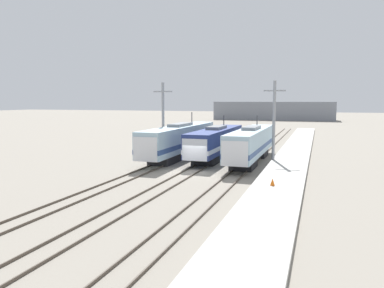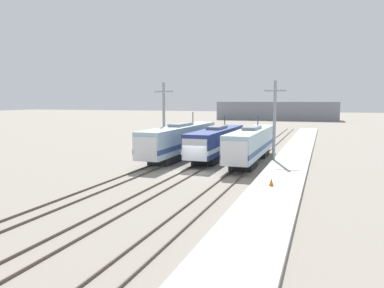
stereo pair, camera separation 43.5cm
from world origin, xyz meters
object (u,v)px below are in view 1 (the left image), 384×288
(locomotive_center, at_px, (215,142))
(locomotive_far_right, at_px, (250,144))
(traffic_cone, at_px, (272,182))
(catenary_tower_left, at_px, (163,118))
(locomotive_far_left, at_px, (179,140))
(catenary_tower_right, at_px, (274,120))

(locomotive_center, height_order, locomotive_far_right, locomotive_far_right)
(locomotive_far_right, bearing_deg, traffic_cone, -72.31)
(locomotive_center, relative_size, catenary_tower_left, 1.83)
(locomotive_far_left, distance_m, locomotive_center, 4.50)
(locomotive_far_right, distance_m, catenary_tower_left, 11.36)
(catenary_tower_right, distance_m, traffic_cone, 13.92)
(locomotive_center, distance_m, catenary_tower_right, 7.48)
(locomotive_far_left, relative_size, catenary_tower_right, 2.18)
(traffic_cone, bearing_deg, catenary_tower_left, 138.56)
(catenary_tower_right, bearing_deg, catenary_tower_left, 180.00)
(catenary_tower_right, bearing_deg, traffic_cone, -83.52)
(catenary_tower_left, relative_size, catenary_tower_right, 1.00)
(locomotive_far_right, height_order, catenary_tower_right, catenary_tower_right)
(locomotive_far_left, distance_m, locomotive_far_right, 9.02)
(locomotive_center, distance_m, locomotive_far_right, 4.69)
(locomotive_center, xyz_separation_m, catenary_tower_left, (-6.53, -0.57, 2.75))
(locomotive_center, distance_m, traffic_cone, 16.20)
(locomotive_far_left, relative_size, catenary_tower_left, 2.18)
(locomotive_far_left, relative_size, traffic_cone, 34.64)
(catenary_tower_left, height_order, traffic_cone, catenary_tower_left)
(locomotive_center, distance_m, catenary_tower_left, 7.11)
(catenary_tower_left, distance_m, traffic_cone, 20.37)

